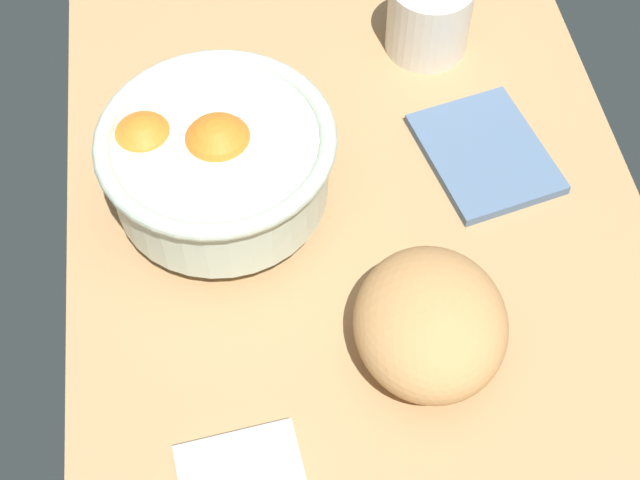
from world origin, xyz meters
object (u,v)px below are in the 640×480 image
Objects in this scene: fruit_bowl at (214,160)px; mug at (429,14)px; napkin_spare at (485,153)px; bread_loaf at (430,323)px.

fruit_bowl is 1.71× the size of mug.
napkin_spare is 17.24cm from mug.
fruit_bowl reaches higher than mug.
mug is at bearing -12.23° from bread_loaf.
napkin_spare is (19.84, -10.31, -3.50)cm from bread_loaf.
fruit_bowl reaches higher than napkin_spare.
mug is (18.42, -24.27, -2.31)cm from fruit_bowl.
napkin_spare is 1.13× the size of mug.
napkin_spare is at bearing -171.86° from mug.
bread_loaf reaches higher than napkin_spare.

